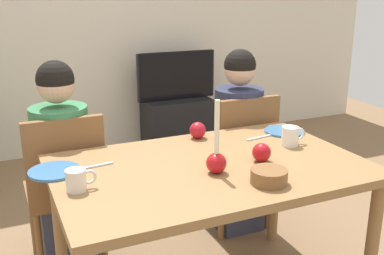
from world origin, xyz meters
name	(u,v)px	position (x,y,z in m)	size (l,w,h in m)	color
back_wall	(85,13)	(0.00, 2.60, 1.30)	(6.40, 0.10, 2.60)	beige
dining_table	(210,181)	(0.00, 0.00, 0.67)	(1.40, 0.90, 0.75)	olive
chair_left	(65,184)	(-0.56, 0.61, 0.51)	(0.40, 0.40, 0.90)	brown
chair_right	(240,155)	(0.51, 0.61, 0.51)	(0.40, 0.40, 0.90)	brown
person_left_child	(63,172)	(-0.56, 0.64, 0.57)	(0.30, 0.30, 1.17)	#33384C
person_right_child	(238,145)	(0.51, 0.64, 0.57)	(0.30, 0.30, 1.17)	#33384C
tv_stand	(177,122)	(0.78, 2.30, 0.24)	(0.64, 0.40, 0.48)	black
tv	(176,76)	(0.78, 2.30, 0.71)	(0.79, 0.05, 0.46)	black
candle_centerpiece	(216,158)	(-0.02, -0.10, 0.82)	(0.09, 0.09, 0.33)	red
plate_left	(54,171)	(-0.66, 0.20, 0.76)	(0.22, 0.22, 0.01)	teal
plate_right	(284,131)	(0.59, 0.26, 0.76)	(0.22, 0.22, 0.01)	teal
mug_left	(77,180)	(-0.60, -0.03, 0.79)	(0.12, 0.08, 0.09)	silver
mug_right	(291,136)	(0.49, 0.07, 0.80)	(0.13, 0.08, 0.10)	white
fork_left	(94,166)	(-0.49, 0.18, 0.75)	(0.18, 0.01, 0.01)	silver
fork_right	(260,137)	(0.41, 0.23, 0.75)	(0.18, 0.01, 0.01)	silver
bowl_walnuts	(269,176)	(0.13, -0.28, 0.78)	(0.15, 0.15, 0.06)	brown
apple_near_candle	(261,152)	(0.23, -0.06, 0.79)	(0.09, 0.09, 0.09)	#AF1218
apple_by_left_plate	(198,130)	(0.11, 0.37, 0.79)	(0.09, 0.09, 0.09)	#B21523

